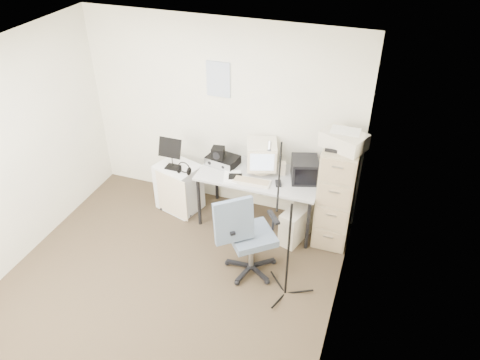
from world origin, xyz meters
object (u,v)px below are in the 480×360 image
(filing_cabinet, at_px, (337,194))
(side_cart, at_px, (179,187))
(desk, at_px, (259,199))
(office_chair, at_px, (252,235))

(filing_cabinet, bearing_deg, side_cart, -177.83)
(desk, bearing_deg, side_cart, -177.51)
(desk, height_order, side_cart, desk)
(office_chair, height_order, side_cart, office_chair)
(side_cart, bearing_deg, desk, 19.18)
(side_cart, bearing_deg, office_chair, -16.07)
(side_cart, bearing_deg, filing_cabinet, 18.87)
(filing_cabinet, xyz_separation_m, office_chair, (-0.76, -0.91, -0.12))
(filing_cabinet, bearing_deg, office_chair, -130.11)
(filing_cabinet, relative_size, desk, 0.87)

